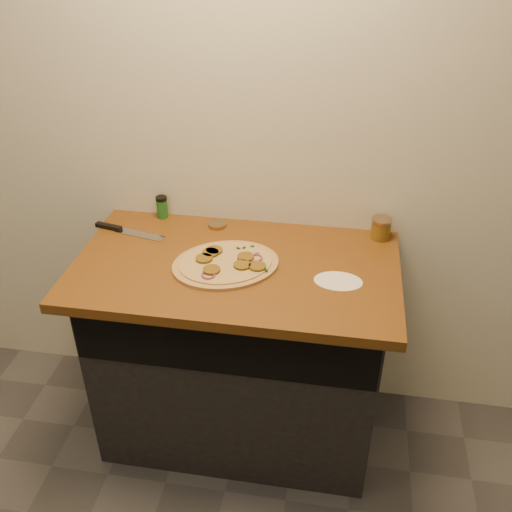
% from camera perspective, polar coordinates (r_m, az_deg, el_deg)
% --- Properties ---
extents(cabinet, '(1.10, 0.60, 0.86)m').
position_cam_1_polar(cabinet, '(2.42, -1.68, -9.69)').
color(cabinet, black).
rests_on(cabinet, ground).
extents(countertop, '(1.20, 0.70, 0.04)m').
position_cam_1_polar(countertop, '(2.12, -2.02, -1.18)').
color(countertop, brown).
rests_on(countertop, cabinet).
extents(pizza, '(0.51, 0.51, 0.03)m').
position_cam_1_polar(pizza, '(2.09, -3.03, -0.75)').
color(pizza, tan).
rests_on(pizza, countertop).
extents(chefs_knife, '(0.31, 0.09, 0.02)m').
position_cam_1_polar(chefs_knife, '(2.36, -13.13, 2.52)').
color(chefs_knife, '#B7BAC1').
rests_on(chefs_knife, countertop).
extents(mason_jar_lid, '(0.08, 0.08, 0.02)m').
position_cam_1_polar(mason_jar_lid, '(2.34, -3.89, 3.14)').
color(mason_jar_lid, '#A0855C').
rests_on(mason_jar_lid, countertop).
extents(salsa_jar, '(0.08, 0.08, 0.09)m').
position_cam_1_polar(salsa_jar, '(2.29, 12.38, 2.72)').
color(salsa_jar, '#A53110').
rests_on(salsa_jar, countertop).
extents(spice_shaker, '(0.05, 0.05, 0.09)m').
position_cam_1_polar(spice_shaker, '(2.42, -9.38, 4.86)').
color(spice_shaker, '#1F6222').
rests_on(spice_shaker, countertop).
extents(flour_spill, '(0.17, 0.17, 0.00)m').
position_cam_1_polar(flour_spill, '(2.03, 8.22, -2.50)').
color(flour_spill, white).
rests_on(flour_spill, countertop).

